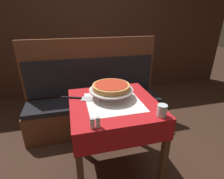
% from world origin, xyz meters
% --- Properties ---
extents(ground_plane, '(14.00, 14.00, 0.00)m').
position_xyz_m(ground_plane, '(0.00, 0.00, 0.00)').
color(ground_plane, '#382319').
extents(dining_table_front, '(0.76, 0.76, 0.77)m').
position_xyz_m(dining_table_front, '(0.00, 0.00, 0.65)').
color(dining_table_front, red).
rests_on(dining_table_front, ground_plane).
extents(dining_table_rear, '(0.68, 0.68, 0.76)m').
position_xyz_m(dining_table_rear, '(0.03, 1.61, 0.64)').
color(dining_table_rear, red).
rests_on(dining_table_rear, ground_plane).
extents(booth_bench, '(1.77, 0.47, 1.20)m').
position_xyz_m(booth_bench, '(-0.06, 0.79, 0.35)').
color(booth_bench, brown).
rests_on(booth_bench, ground_plane).
extents(back_wall_panel, '(6.00, 0.04, 2.40)m').
position_xyz_m(back_wall_panel, '(0.00, 2.04, 1.20)').
color(back_wall_panel, '#3D2319').
rests_on(back_wall_panel, ground_plane).
extents(pizza_pan_stand, '(0.40, 0.40, 0.08)m').
position_xyz_m(pizza_pan_stand, '(0.00, 0.09, 0.84)').
color(pizza_pan_stand, '#ADADB2').
rests_on(pizza_pan_stand, dining_table_front).
extents(deep_dish_pizza, '(0.34, 0.34, 0.05)m').
position_xyz_m(deep_dish_pizza, '(0.00, 0.09, 0.87)').
color(deep_dish_pizza, tan).
rests_on(deep_dish_pizza, pizza_pan_stand).
extents(pizza_server, '(0.30, 0.16, 0.01)m').
position_xyz_m(pizza_server, '(-0.29, 0.14, 0.77)').
color(pizza_server, '#BCBCC1').
rests_on(pizza_server, dining_table_front).
extents(water_glass_near, '(0.08, 0.08, 0.09)m').
position_xyz_m(water_glass_near, '(0.29, -0.31, 0.81)').
color(water_glass_near, silver).
rests_on(water_glass_near, dining_table_front).
extents(salt_shaker, '(0.03, 0.03, 0.07)m').
position_xyz_m(salt_shaker, '(-0.24, -0.34, 0.80)').
color(salt_shaker, silver).
rests_on(salt_shaker, dining_table_front).
extents(pepper_shaker, '(0.03, 0.03, 0.08)m').
position_xyz_m(pepper_shaker, '(-0.20, -0.34, 0.80)').
color(pepper_shaker, silver).
rests_on(pepper_shaker, dining_table_front).
extents(condiment_caddy, '(0.11, 0.11, 0.16)m').
position_xyz_m(condiment_caddy, '(0.00, 1.65, 0.80)').
color(condiment_caddy, black).
rests_on(condiment_caddy, dining_table_rear).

